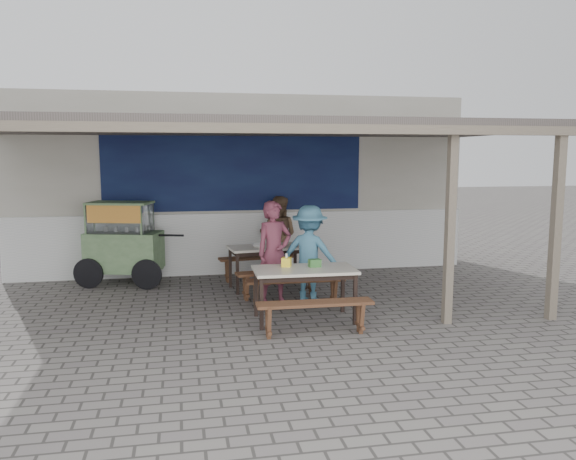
% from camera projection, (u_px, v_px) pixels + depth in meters
% --- Properties ---
extents(ground, '(60.00, 60.00, 0.00)m').
position_uv_depth(ground, '(270.00, 314.00, 8.26)').
color(ground, '#635F5A').
rests_on(ground, ground).
extents(back_wall, '(9.00, 1.28, 3.50)m').
position_uv_depth(back_wall, '(242.00, 185.00, 11.51)').
color(back_wall, '#BDB6A9').
rests_on(back_wall, ground).
extents(warung_roof, '(9.00, 4.21, 2.81)m').
position_uv_depth(warung_roof, '(261.00, 130.00, 8.78)').
color(warung_roof, '#504845').
rests_on(warung_roof, ground).
extents(table_left, '(1.41, 0.83, 0.75)m').
position_uv_depth(table_left, '(268.00, 251.00, 9.78)').
color(table_left, beige).
rests_on(table_left, ground).
extents(bench_left_street, '(1.46, 0.47, 0.45)m').
position_uv_depth(bench_left_street, '(279.00, 277.00, 9.18)').
color(bench_left_street, brown).
rests_on(bench_left_street, ground).
extents(bench_left_wall, '(1.46, 0.47, 0.45)m').
position_uv_depth(bench_left_wall, '(257.00, 262.00, 10.47)').
color(bench_left_wall, brown).
rests_on(bench_left_wall, ground).
extents(table_right, '(1.43, 0.79, 0.75)m').
position_uv_depth(table_right, '(304.00, 274.00, 7.87)').
color(table_right, beige).
rests_on(table_right, ground).
extents(bench_right_street, '(1.52, 0.31, 0.45)m').
position_uv_depth(bench_right_street, '(315.00, 310.00, 7.24)').
color(bench_right_street, brown).
rests_on(bench_right_street, ground).
extents(bench_right_wall, '(1.52, 0.31, 0.45)m').
position_uv_depth(bench_right_wall, '(295.00, 286.00, 8.58)').
color(bench_right_wall, brown).
rests_on(bench_right_wall, ground).
extents(vendor_cart, '(1.93, 1.08, 1.50)m').
position_uv_depth(vendor_cart, '(123.00, 240.00, 10.05)').
color(vendor_cart, '#6F9261').
rests_on(vendor_cart, ground).
extents(patron_street_side, '(0.68, 0.55, 1.62)m').
position_uv_depth(patron_street_side, '(274.00, 253.00, 8.76)').
color(patron_street_side, brown).
rests_on(patron_street_side, ground).
extents(patron_wall_side, '(0.92, 0.83, 1.55)m').
position_uv_depth(patron_wall_side, '(278.00, 236.00, 10.82)').
color(patron_wall_side, brown).
rests_on(patron_wall_side, ground).
extents(patron_right_table, '(1.15, 0.99, 1.54)m').
position_uv_depth(patron_right_table, '(310.00, 254.00, 8.90)').
color(patron_right_table, teal).
rests_on(patron_right_table, ground).
extents(tissue_box, '(0.16, 0.16, 0.13)m').
position_uv_depth(tissue_box, '(286.00, 262.00, 7.98)').
color(tissue_box, yellow).
rests_on(tissue_box, table_right).
extents(donation_box, '(0.18, 0.13, 0.11)m').
position_uv_depth(donation_box, '(315.00, 263.00, 7.95)').
color(donation_box, '#377031').
rests_on(donation_box, table_right).
extents(condiment_jar, '(0.08, 0.08, 0.09)m').
position_uv_depth(condiment_jar, '(277.00, 241.00, 10.06)').
color(condiment_jar, silver).
rests_on(condiment_jar, table_left).
extents(condiment_bowl, '(0.26, 0.26, 0.05)m').
position_uv_depth(condiment_bowl, '(258.00, 245.00, 9.70)').
color(condiment_bowl, white).
rests_on(condiment_bowl, table_left).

